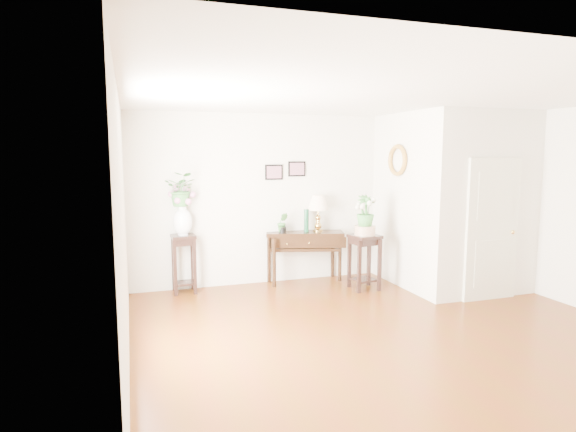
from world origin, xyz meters
name	(u,v)px	position (x,y,z in m)	size (l,w,h in m)	color
floor	(391,334)	(0.00, 0.00, 0.00)	(6.00, 5.50, 0.02)	#5B280D
ceiling	(398,96)	(0.00, 0.00, 2.80)	(6.00, 5.50, 0.02)	white
wall_back	(310,198)	(0.00, 2.75, 1.40)	(6.00, 0.02, 2.80)	silver
wall_left	(123,232)	(-3.00, 0.00, 1.40)	(0.02, 5.50, 2.80)	silver
partition	(450,200)	(2.10, 1.77, 1.40)	(1.80, 1.95, 2.80)	silver
door	(492,230)	(2.10, 0.78, 1.05)	(0.90, 0.05, 2.10)	beige
art_print_left	(274,172)	(-0.65, 2.73, 1.85)	(0.30, 0.02, 0.25)	black
art_print_right	(297,169)	(-0.25, 2.73, 1.90)	(0.30, 0.02, 0.25)	black
wall_ornament	(397,160)	(1.16, 1.90, 2.05)	(0.51, 0.51, 0.07)	gold
console_table	(305,257)	(-0.16, 2.57, 0.43)	(1.28, 0.43, 0.86)	black
table_lamp	(318,210)	(0.08, 2.57, 1.21)	(0.35, 0.35, 0.62)	tan
green_vase	(306,222)	(-0.13, 2.57, 1.03)	(0.08, 0.08, 0.38)	#134729
potted_plant	(283,223)	(-0.55, 2.57, 1.01)	(0.17, 0.14, 0.32)	#3D8238
plant_stand_a	(184,264)	(-2.17, 2.56, 0.46)	(0.35, 0.35, 0.91)	black
porcelain_vase	(183,220)	(-2.17, 2.56, 1.14)	(0.29, 0.29, 0.50)	white
lily_arrangement	(182,192)	(-2.17, 2.56, 1.57)	(0.47, 0.41, 0.53)	#3D8238
plant_stand_b	(364,262)	(0.58, 1.85, 0.44)	(0.41, 0.41, 0.88)	black
ceramic_bowl	(365,230)	(0.58, 1.85, 0.96)	(0.33, 0.33, 0.15)	beige
narcissus	(365,211)	(0.58, 1.85, 1.26)	(0.29, 0.29, 0.51)	#3D8238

